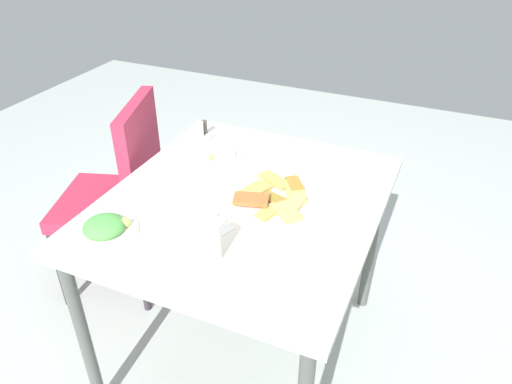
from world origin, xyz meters
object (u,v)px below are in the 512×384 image
(condiment_caddy, at_px, (203,132))
(fork, at_px, (213,229))
(dining_chair, at_px, (121,188))
(salad_plate_greens, at_px, (221,155))
(dining_table, at_px, (243,219))
(pide_platter, at_px, (275,198))
(soda_can, at_px, (209,242))
(paper_napkin, at_px, (208,228))
(spoon, at_px, (203,226))
(salad_plate_rice, at_px, (105,228))

(condiment_caddy, bearing_deg, fork, -148.36)
(dining_chair, xyz_separation_m, salad_plate_greens, (0.06, -0.47, 0.24))
(dining_table, distance_m, fork, 0.22)
(dining_chair, relative_size, salad_plate_greens, 4.82)
(pide_platter, bearing_deg, dining_table, 108.28)
(dining_chair, xyz_separation_m, soda_can, (-0.49, -0.72, 0.28))
(paper_napkin, bearing_deg, spoon, 90.00)
(fork, bearing_deg, dining_chair, 73.93)
(dining_table, height_order, condiment_caddy, condiment_caddy)
(pide_platter, relative_size, spoon, 1.83)
(salad_plate_greens, xyz_separation_m, spoon, (-0.43, -0.15, -0.01))
(dining_chair, bearing_deg, spoon, -120.26)
(paper_napkin, height_order, condiment_caddy, condiment_caddy)
(spoon, relative_size, condiment_caddy, 1.69)
(dining_chair, xyz_separation_m, paper_napkin, (-0.36, -0.64, 0.22))
(dining_chair, bearing_deg, pide_platter, -99.67)
(soda_can, bearing_deg, salad_plate_rice, 93.61)
(soda_can, relative_size, condiment_caddy, 1.25)
(spoon, height_order, condiment_caddy, condiment_caddy)
(salad_plate_greens, distance_m, paper_napkin, 0.46)
(fork, xyz_separation_m, spoon, (0.00, 0.04, 0.00))
(paper_napkin, height_order, fork, fork)
(pide_platter, relative_size, condiment_caddy, 3.09)
(pide_platter, bearing_deg, salad_plate_rice, 132.37)
(paper_napkin, distance_m, spoon, 0.02)
(salad_plate_greens, height_order, fork, salad_plate_greens)
(salad_plate_greens, bearing_deg, paper_napkin, -158.25)
(dining_chair, distance_m, salad_plate_greens, 0.53)
(paper_napkin, bearing_deg, salad_plate_greens, 21.75)
(paper_napkin, relative_size, fork, 0.71)
(soda_can, bearing_deg, condiment_caddy, 30.57)
(dining_table, bearing_deg, salad_plate_rice, 137.96)
(fork, distance_m, spoon, 0.04)
(dining_table, bearing_deg, soda_can, -171.84)
(condiment_caddy, bearing_deg, paper_napkin, -149.70)
(dining_chair, height_order, soda_can, dining_chair)
(soda_can, bearing_deg, dining_table, 8.16)
(salad_plate_greens, relative_size, condiment_caddy, 1.98)
(spoon, bearing_deg, paper_napkin, -82.49)
(pide_platter, xyz_separation_m, paper_napkin, (-0.23, 0.14, -0.01))
(pide_platter, distance_m, fork, 0.26)
(pide_platter, bearing_deg, paper_napkin, 149.74)
(salad_plate_greens, distance_m, condiment_caddy, 0.21)
(salad_plate_greens, relative_size, salad_plate_rice, 0.95)
(salad_plate_rice, bearing_deg, dining_chair, 35.48)
(soda_can, bearing_deg, salad_plate_greens, 24.15)
(fork, bearing_deg, salad_plate_greens, 36.61)
(dining_table, bearing_deg, condiment_caddy, 44.49)
(pide_platter, distance_m, salad_plate_greens, 0.36)
(dining_chair, distance_m, paper_napkin, 0.77)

